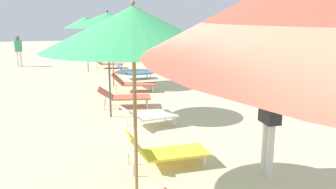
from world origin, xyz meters
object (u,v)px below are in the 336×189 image
at_px(umbrella_second, 133,29).
at_px(lounger_farthest_shoreside, 108,63).
at_px(lounger_second_shoreside, 164,151).
at_px(person_walking_mid, 18,48).
at_px(lounger_third_shoreside, 124,96).
at_px(lounger_third_inland, 149,115).
at_px(lounger_fourth_inland, 133,83).
at_px(umbrella_farthest, 86,22).
at_px(person_walking_far, 270,110).
at_px(umbrella_fourth, 112,26).
at_px(lounger_fourth_shoreside, 133,72).
at_px(umbrella_third, 107,20).

height_order(umbrella_second, lounger_farthest_shoreside, umbrella_second).
bearing_deg(lounger_second_shoreside, person_walking_mid, 105.79).
bearing_deg(lounger_second_shoreside, lounger_third_shoreside, 90.48).
distance_m(lounger_third_inland, lounger_fourth_inland, 4.03).
relative_size(umbrella_second, umbrella_farthest, 1.03).
height_order(lounger_farthest_shoreside, person_walking_far, person_walking_far).
bearing_deg(lounger_second_shoreside, umbrella_farthest, 93.29).
relative_size(lounger_third_inland, lounger_farthest_shoreside, 0.84).
height_order(lounger_fourth_inland, person_walking_mid, person_walking_mid).
relative_size(umbrella_fourth, lounger_fourth_shoreside, 1.70).
relative_size(umbrella_second, lounger_fourth_inland, 1.70).
height_order(lounger_second_shoreside, person_walking_far, person_walking_far).
bearing_deg(umbrella_fourth, lounger_third_inland, -88.21).
xyz_separation_m(lounger_second_shoreside, lounger_fourth_inland, (0.60, 6.30, 0.02)).
bearing_deg(person_walking_far, lounger_second_shoreside, 155.81).
distance_m(lounger_third_inland, lounger_farthest_shoreside, 9.95).
bearing_deg(lounger_third_inland, umbrella_third, 116.60).
xyz_separation_m(umbrella_fourth, lounger_fourth_shoreside, (0.96, 1.26, -1.93)).
distance_m(person_walking_mid, person_walking_far, 15.87).
relative_size(lounger_second_shoreside, lounger_farthest_shoreside, 0.87).
bearing_deg(person_walking_mid, lounger_third_inland, -177.15).
distance_m(umbrella_third, person_walking_far, 4.77).
xyz_separation_m(lounger_second_shoreside, lounger_third_inland, (0.25, 2.29, -0.01)).
bearing_deg(umbrella_farthest, lounger_second_shoreside, -86.73).
height_order(umbrella_third, lounger_third_inland, umbrella_third).
height_order(lounger_third_inland, person_walking_mid, person_walking_mid).
bearing_deg(umbrella_third, umbrella_fourth, 81.76).
relative_size(umbrella_second, lounger_third_shoreside, 1.74).
distance_m(umbrella_second, person_walking_far, 2.55).
height_order(lounger_second_shoreside, person_walking_mid, person_walking_mid).
xyz_separation_m(lounger_third_shoreside, person_walking_far, (1.56, -5.01, 0.78)).
height_order(lounger_third_shoreside, umbrella_farthest, umbrella_farthest).
distance_m(lounger_third_shoreside, lounger_fourth_inland, 2.14).
relative_size(lounger_fourth_inland, umbrella_farthest, 0.61).
xyz_separation_m(lounger_third_inland, umbrella_fourth, (-0.16, 5.21, 1.95)).
bearing_deg(lounger_third_inland, umbrella_second, -115.44).
height_order(umbrella_third, person_walking_mid, umbrella_third).
relative_size(umbrella_farthest, lounger_farthest_shoreside, 1.65).
bearing_deg(lounger_fourth_inland, umbrella_third, -97.69).
xyz_separation_m(lounger_second_shoreside, umbrella_fourth, (0.08, 7.50, 1.94)).
distance_m(lounger_third_inland, umbrella_farthest, 9.19).
bearing_deg(umbrella_second, umbrella_farthest, 89.90).
relative_size(lounger_fourth_shoreside, umbrella_farthest, 0.57).
relative_size(lounger_second_shoreside, person_walking_mid, 0.87).
height_order(lounger_third_shoreside, person_walking_far, person_walking_far).
height_order(lounger_fourth_shoreside, person_walking_mid, person_walking_mid).
bearing_deg(lounger_fourth_inland, lounger_farthest_shoreside, 104.77).
height_order(lounger_second_shoreside, lounger_farthest_shoreside, lounger_second_shoreside).
xyz_separation_m(lounger_second_shoreside, lounger_fourth_shoreside, (1.05, 8.76, 0.01)).
height_order(umbrella_second, lounger_fourth_inland, umbrella_second).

